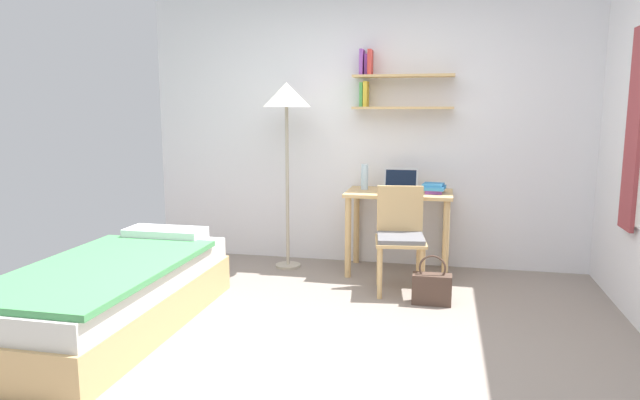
{
  "coord_description": "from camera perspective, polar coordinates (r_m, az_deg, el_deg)",
  "views": [
    {
      "loc": [
        0.67,
        -3.39,
        1.5
      ],
      "look_at": [
        -0.19,
        0.51,
        0.85
      ],
      "focal_mm": 31.68,
      "sensor_mm": 36.0,
      "label": 1
    }
  ],
  "objects": [
    {
      "name": "desk_chair",
      "position": [
        4.69,
        8.11,
        -3.43
      ],
      "size": [
        0.45,
        0.47,
        0.86
      ],
      "color": "tan",
      "rests_on": "ground_plane"
    },
    {
      "name": "handbag",
      "position": [
        4.49,
        11.22,
        -8.69
      ],
      "size": [
        0.3,
        0.13,
        0.39
      ],
      "color": "#4C382D",
      "rests_on": "ground_plane"
    },
    {
      "name": "ground_plane",
      "position": [
        3.76,
        1.21,
        -14.24
      ],
      "size": [
        5.28,
        5.28,
        0.0
      ],
      "primitive_type": "plane",
      "color": "gray"
    },
    {
      "name": "bed",
      "position": [
        4.17,
        -20.21,
        -8.94
      ],
      "size": [
        0.93,
        2.02,
        0.54
      ],
      "color": "tan",
      "rests_on": "ground_plane"
    },
    {
      "name": "wall_back",
      "position": [
        5.45,
        5.46,
        7.21
      ],
      "size": [
        4.4,
        0.27,
        2.6
      ],
      "color": "white",
      "rests_on": "ground_plane"
    },
    {
      "name": "standing_lamp",
      "position": [
        5.24,
        -3.4,
        9.71
      ],
      "size": [
        0.44,
        0.44,
        1.73
      ],
      "color": "#B2A893",
      "rests_on": "ground_plane"
    },
    {
      "name": "water_bottle",
      "position": [
        5.24,
        4.53,
        2.35
      ],
      "size": [
        0.07,
        0.07,
        0.24
      ],
      "primitive_type": "cylinder",
      "color": "silver",
      "rests_on": "desk"
    },
    {
      "name": "book_stack",
      "position": [
        5.1,
        11.45,
        1.2
      ],
      "size": [
        0.21,
        0.26,
        0.09
      ],
      "color": "purple",
      "rests_on": "desk"
    },
    {
      "name": "laptop",
      "position": [
        5.2,
        8.13,
        1.51
      ],
      "size": [
        0.32,
        0.21,
        0.2
      ],
      "color": "#B7BABF",
      "rests_on": "desk"
    },
    {
      "name": "desk",
      "position": [
        5.18,
        7.97,
        -0.77
      ],
      "size": [
        0.95,
        0.59,
        0.76
      ],
      "color": "tan",
      "rests_on": "ground_plane"
    }
  ]
}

